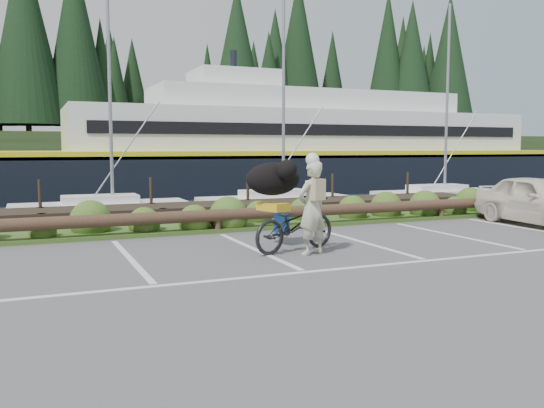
{
  "coord_description": "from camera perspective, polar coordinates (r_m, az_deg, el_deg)",
  "views": [
    {
      "loc": [
        -4.35,
        -9.17,
        2.15
      ],
      "look_at": [
        -0.19,
        0.65,
        1.1
      ],
      "focal_mm": 38.0,
      "sensor_mm": 36.0,
      "label": 1
    }
  ],
  "objects": [
    {
      "name": "bicycle",
      "position": [
        11.94,
        2.29,
        -2.03
      ],
      "size": [
        2.26,
        1.38,
        1.12
      ],
      "primitive_type": "imported",
      "rotation": [
        0.0,
        0.0,
        1.89
      ],
      "color": "black",
      "rests_on": "ground"
    },
    {
      "name": "vegetation_strip",
      "position": [
        15.25,
        -6.18,
        -2.32
      ],
      "size": [
        34.0,
        1.6,
        0.1
      ],
      "primitive_type": "cube",
      "color": "#3D5B21",
      "rests_on": "ground"
    },
    {
      "name": "parked_car",
      "position": [
        17.41,
        25.13,
        0.32
      ],
      "size": [
        2.1,
        4.27,
        1.4
      ],
      "primitive_type": "imported",
      "rotation": [
        0.0,
        0.0,
        -0.11
      ],
      "color": "silver",
      "rests_on": "ground"
    },
    {
      "name": "dog",
      "position": [
        12.35,
        0.11,
        2.5
      ],
      "size": [
        0.95,
        1.35,
        0.71
      ],
      "primitive_type": "ellipsoid",
      "rotation": [
        0.0,
        0.0,
        1.89
      ],
      "color": "black",
      "rests_on": "bicycle"
    },
    {
      "name": "log_rail",
      "position": [
        14.6,
        -5.38,
        -2.87
      ],
      "size": [
        32.0,
        0.3,
        0.6
      ],
      "primitive_type": null,
      "color": "#443021",
      "rests_on": "ground"
    },
    {
      "name": "ground",
      "position": [
        10.37,
        2.38,
        -6.34
      ],
      "size": [
        72.0,
        72.0,
        0.0
      ],
      "primitive_type": "plane",
      "color": "#4C4C4E"
    },
    {
      "name": "harbor_backdrop",
      "position": [
        87.74,
        -19.92,
        3.89
      ],
      "size": [
        170.0,
        160.0,
        30.0
      ],
      "color": "#19293D",
      "rests_on": "ground"
    },
    {
      "name": "cyclist",
      "position": [
        11.54,
        4.0,
        -0.39
      ],
      "size": [
        0.8,
        0.65,
        1.89
      ],
      "primitive_type": "imported",
      "rotation": [
        0.0,
        0.0,
        3.46
      ],
      "color": "#B9B99D",
      "rests_on": "ground"
    }
  ]
}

